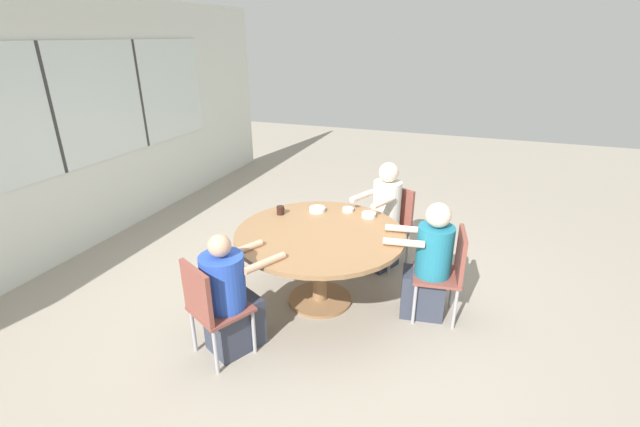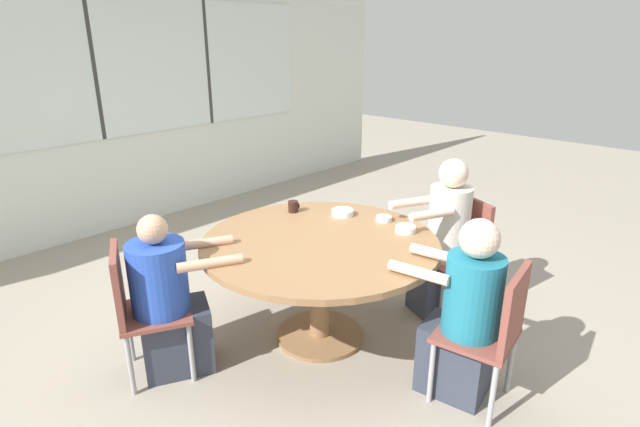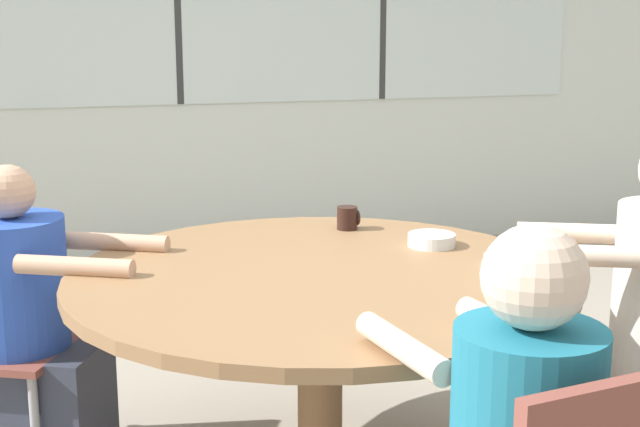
% 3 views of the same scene
% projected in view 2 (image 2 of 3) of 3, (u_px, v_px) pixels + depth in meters
% --- Properties ---
extents(ground_plane, '(16.00, 16.00, 0.00)m').
position_uv_depth(ground_plane, '(320.00, 336.00, 3.45)').
color(ground_plane, gray).
extents(wall_back_with_windows, '(8.40, 0.08, 2.80)m').
position_uv_depth(wall_back_with_windows, '(96.00, 93.00, 4.87)').
color(wall_back_with_windows, silver).
rests_on(wall_back_with_windows, ground_plane).
extents(dining_table, '(1.53, 1.53, 0.73)m').
position_uv_depth(dining_table, '(320.00, 257.00, 3.24)').
color(dining_table, olive).
rests_on(dining_table, ground_plane).
extents(chair_for_woman_green_shirt, '(0.53, 0.53, 0.84)m').
position_uv_depth(chair_for_woman_green_shirt, '(461.00, 245.00, 3.69)').
color(chair_for_woman_green_shirt, brown).
rests_on(chair_for_woman_green_shirt, ground_plane).
extents(chair_for_man_blue_shirt, '(0.54, 0.54, 0.84)m').
position_uv_depth(chair_for_man_blue_shirt, '(137.00, 303.00, 2.91)').
color(chair_for_man_blue_shirt, brown).
rests_on(chair_for_man_blue_shirt, ground_plane).
extents(chair_for_man_teal_shirt, '(0.45, 0.45, 0.84)m').
position_uv_depth(chair_for_man_teal_shirt, '(494.00, 327.00, 2.67)').
color(chair_for_man_teal_shirt, brown).
rests_on(chair_for_man_teal_shirt, ground_plane).
extents(person_woman_green_shirt, '(0.61, 0.49, 1.16)m').
position_uv_depth(person_woman_green_shirt, '(443.00, 244.00, 3.62)').
color(person_woman_green_shirt, '#333847').
rests_on(person_woman_green_shirt, ground_plane).
extents(person_man_blue_shirt, '(0.69, 0.57, 1.03)m').
position_uv_depth(person_man_blue_shirt, '(169.00, 304.00, 2.98)').
color(person_man_blue_shirt, '#333847').
rests_on(person_man_blue_shirt, ground_plane).
extents(person_man_teal_shirt, '(0.38, 0.61, 1.08)m').
position_uv_depth(person_man_teal_shirt, '(464.00, 319.00, 2.76)').
color(person_man_teal_shirt, '#333847').
rests_on(person_man_teal_shirt, ground_plane).
extents(coffee_mug, '(0.08, 0.07, 0.08)m').
position_uv_depth(coffee_mug, '(293.00, 206.00, 3.69)').
color(coffee_mug, black).
rests_on(coffee_mug, dining_table).
extents(bowl_white_shallow, '(0.11, 0.11, 0.03)m').
position_uv_depth(bowl_white_shallow, '(384.00, 218.00, 3.52)').
color(bowl_white_shallow, silver).
rests_on(bowl_white_shallow, dining_table).
extents(bowl_cereal, '(0.16, 0.16, 0.04)m').
position_uv_depth(bowl_cereal, '(343.00, 212.00, 3.62)').
color(bowl_cereal, silver).
rests_on(bowl_cereal, dining_table).
extents(bowl_fruit, '(0.14, 0.14, 0.04)m').
position_uv_depth(bowl_fruit, '(406.00, 229.00, 3.32)').
color(bowl_fruit, white).
rests_on(bowl_fruit, dining_table).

